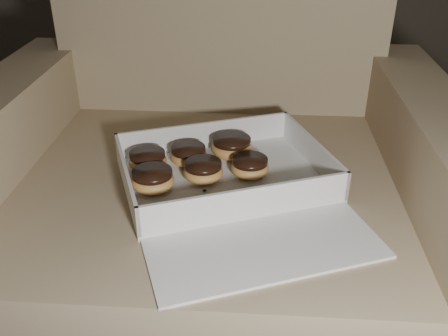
% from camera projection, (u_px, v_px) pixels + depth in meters
% --- Properties ---
extents(armchair, '(0.93, 0.79, 0.97)m').
position_uv_depth(armchair, '(212.00, 209.00, 1.07)').
color(armchair, '#857454').
rests_on(armchair, floor).
extents(bakery_box, '(0.48, 0.52, 0.06)m').
position_uv_depth(bakery_box, '(232.00, 185.00, 0.88)').
color(bakery_box, silver).
rests_on(bakery_box, armchair).
extents(donut_a, '(0.07, 0.07, 0.04)m').
position_uv_depth(donut_a, '(148.00, 160.00, 0.93)').
color(donut_a, '#CD8847').
rests_on(donut_a, bakery_box).
extents(donut_b, '(0.08, 0.08, 0.04)m').
position_uv_depth(donut_b, '(232.00, 147.00, 0.97)').
color(donut_b, '#CD8847').
rests_on(donut_b, bakery_box).
extents(donut_c, '(0.08, 0.08, 0.04)m').
position_uv_depth(donut_c, '(153.00, 180.00, 0.87)').
color(donut_c, '#CD8847').
rests_on(donut_c, bakery_box).
extents(donut_d, '(0.07, 0.07, 0.04)m').
position_uv_depth(donut_d, '(203.00, 171.00, 0.89)').
color(donut_d, '#CD8847').
rests_on(donut_d, bakery_box).
extents(donut_e, '(0.07, 0.07, 0.04)m').
position_uv_depth(donut_e, '(250.00, 166.00, 0.91)').
color(donut_e, '#CD8847').
rests_on(donut_e, bakery_box).
extents(donut_f, '(0.07, 0.07, 0.04)m').
position_uv_depth(donut_f, '(189.00, 155.00, 0.95)').
color(donut_f, '#CD8847').
rests_on(donut_f, bakery_box).
extents(crumb_a, '(0.01, 0.01, 0.00)m').
position_uv_depth(crumb_a, '(205.00, 190.00, 0.87)').
color(crumb_a, black).
rests_on(crumb_a, bakery_box).
extents(crumb_b, '(0.01, 0.01, 0.00)m').
position_uv_depth(crumb_b, '(214.00, 205.00, 0.83)').
color(crumb_b, black).
rests_on(crumb_b, bakery_box).
extents(crumb_c, '(0.01, 0.01, 0.00)m').
position_uv_depth(crumb_c, '(273.00, 188.00, 0.88)').
color(crumb_c, black).
rests_on(crumb_c, bakery_box).
extents(crumb_d, '(0.01, 0.01, 0.00)m').
position_uv_depth(crumb_d, '(260.00, 177.00, 0.91)').
color(crumb_d, black).
rests_on(crumb_d, bakery_box).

